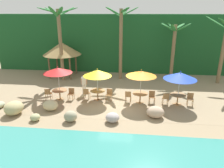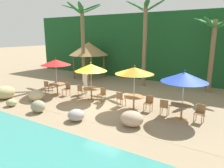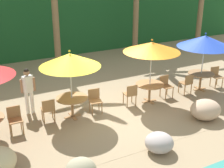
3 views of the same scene
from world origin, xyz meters
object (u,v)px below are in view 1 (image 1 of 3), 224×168
at_px(palm_tree_nearest, 60,31).
at_px(umbrella_orange, 141,74).
at_px(dining_table_yellow, 98,92).
at_px(chair_blue_inland, 166,98).
at_px(chair_red_seaward, 71,93).
at_px(dining_table_red, 60,92).
at_px(chair_red_inland, 48,93).
at_px(chair_yellow_seaward, 109,94).
at_px(chair_orange_seaward, 152,96).
at_px(umbrella_blue, 180,76).
at_px(palm_tree_second, 121,34).
at_px(chair_yellow_inland, 86,93).
at_px(umbrella_yellow, 97,73).
at_px(chair_blue_seaward, 190,98).
at_px(dining_table_blue, 178,96).
at_px(palm_tree_third, 174,41).
at_px(waiter_in_white, 84,83).
at_px(umbrella_red, 58,70).
at_px(palapa_hut, 62,49).
at_px(chair_orange_inland, 128,96).

bearing_deg(palm_tree_nearest, umbrella_orange, -32.13).
xyz_separation_m(dining_table_yellow, chair_blue_inland, (4.90, -0.28, -0.10)).
relative_size(chair_red_seaward, chair_blue_inland, 1.00).
bearing_deg(palm_tree_nearest, dining_table_red, -74.18).
xyz_separation_m(chair_red_inland, chair_yellow_seaward, (4.53, 0.33, 0.00)).
distance_m(dining_table_red, umbrella_orange, 6.15).
bearing_deg(chair_red_inland, chair_orange_seaward, 2.16).
distance_m(umbrella_blue, palm_tree_second, 7.44).
bearing_deg(dining_table_red, chair_blue_inland, -0.34).
xyz_separation_m(palm_tree_nearest, palm_tree_second, (5.42, 1.04, -0.31)).
distance_m(chair_yellow_inland, umbrella_orange, 4.31).
bearing_deg(chair_yellow_inland, dining_table_yellow, 0.71).
height_order(umbrella_yellow, chair_blue_seaward, umbrella_yellow).
bearing_deg(dining_table_blue, palm_tree_third, 85.75).
relative_size(umbrella_yellow, palm_tree_nearest, 0.36).
xyz_separation_m(umbrella_yellow, chair_yellow_seaward, (0.85, -0.03, -1.58)).
bearing_deg(chair_yellow_inland, waiter_in_white, 112.07).
relative_size(chair_red_seaward, umbrella_blue, 0.35).
height_order(umbrella_red, waiter_in_white, umbrella_red).
bearing_deg(chair_yellow_seaward, chair_yellow_inland, 179.50).
relative_size(chair_orange_seaward, chair_blue_seaward, 1.00).
xyz_separation_m(umbrella_red, umbrella_yellow, (2.83, 0.23, -0.16)).
xyz_separation_m(chair_orange_seaward, waiter_in_white, (-5.21, 1.03, 0.47)).
relative_size(palapa_hut, waiter_in_white, 2.20).
xyz_separation_m(chair_yellow_seaward, chair_orange_seaward, (3.11, -0.04, 0.00)).
bearing_deg(chair_yellow_seaward, waiter_in_white, 154.92).
xyz_separation_m(chair_red_seaward, palm_tree_second, (3.27, 5.55, 3.78)).
bearing_deg(chair_red_seaward, umbrella_red, -174.79).
height_order(dining_table_red, dining_table_blue, same).
height_order(dining_table_red, umbrella_orange, umbrella_orange).
bearing_deg(chair_orange_seaward, chair_red_seaward, -179.18).
height_order(chair_orange_inland, chair_blue_seaward, same).
relative_size(chair_yellow_seaward, palapa_hut, 0.23).
bearing_deg(umbrella_orange, chair_blue_inland, -2.87).
xyz_separation_m(palm_tree_nearest, palm_tree_third, (10.32, 1.54, -0.95)).
xyz_separation_m(chair_yellow_seaward, umbrella_blue, (4.89, -0.13, 1.60)).
bearing_deg(dining_table_red, chair_orange_inland, 0.44).
bearing_deg(chair_blue_inland, chair_orange_seaward, 167.48).
distance_m(chair_orange_seaward, palm_tree_nearest, 10.09).
distance_m(umbrella_orange, waiter_in_white, 4.67).
bearing_deg(chair_orange_seaward, umbrella_blue, -2.92).
xyz_separation_m(chair_red_seaward, dining_table_blue, (7.72, -0.01, 0.10)).
bearing_deg(chair_yellow_seaward, umbrella_red, -176.81).
height_order(umbrella_blue, chair_blue_inland, umbrella_blue).
height_order(chair_yellow_seaward, chair_orange_seaward, same).
distance_m(umbrella_orange, palm_tree_third, 6.97).
distance_m(chair_blue_seaward, palm_tree_second, 8.57).
xyz_separation_m(umbrella_yellow, chair_yellow_inland, (-0.85, -0.01, -1.58)).
distance_m(umbrella_yellow, umbrella_blue, 5.75).
height_order(chair_orange_seaward, palm_tree_second, palm_tree_second).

